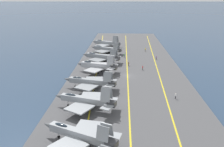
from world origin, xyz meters
TOP-DOWN VIEW (x-y plane):
  - ground_plane at (0.00, 0.00)m, footprint 2000.00×2000.00m
  - carrier_deck at (0.00, 0.00)m, footprint 191.18×40.67m
  - deck_stripe_foul_line at (0.00, -11.18)m, footprint 171.92×7.70m
  - deck_stripe_centerline at (0.00, 0.00)m, footprint 172.07×0.36m
  - deck_stripe_edge_line at (0.00, 11.18)m, footprint 171.82×9.85m
  - parked_jet_nearest at (-41.13, 9.69)m, footprint 12.96×16.31m
  - parked_jet_second at (-26.43, 10.66)m, footprint 12.99×16.48m
  - parked_jet_third at (-13.28, 11.29)m, footprint 12.09×16.59m
  - parked_jet_fourth at (3.27, 11.07)m, footprint 13.38×15.68m
  - parked_jet_fifth at (16.86, 10.83)m, footprint 13.25×17.24m
  - parked_jet_sixth at (32.71, 9.82)m, footprint 13.56×16.34m
  - parked_jet_seventh at (46.46, 10.79)m, footprint 14.01×16.63m
  - crew_purple_vest at (22.28, -12.97)m, footprint 0.44×0.36m
  - crew_yellow_vest at (38.18, -9.50)m, footprint 0.42×0.46m
  - crew_white_vest at (-19.01, -12.85)m, footprint 0.41×0.31m
  - crew_green_vest at (25.47, 1.11)m, footprint 0.42×0.46m
  - crew_red_vest at (6.75, -5.80)m, footprint 0.39×0.27m
  - crew_brown_vest at (12.17, -0.57)m, footprint 0.45×0.46m

SIDE VIEW (x-z plane):
  - ground_plane at x=0.00m, z-range 0.00..0.00m
  - carrier_deck at x=0.00m, z-range 0.00..0.40m
  - deck_stripe_foul_line at x=0.00m, z-range 0.40..0.41m
  - deck_stripe_centerline at x=0.00m, z-range 0.40..0.41m
  - deck_stripe_edge_line at x=0.00m, z-range 0.40..0.41m
  - crew_green_vest at x=25.47m, z-range 0.48..2.16m
  - crew_brown_vest at x=12.17m, z-range 0.48..2.16m
  - crew_white_vest at x=-19.01m, z-range 0.48..2.18m
  - crew_purple_vest at x=22.28m, z-range 0.48..2.18m
  - crew_red_vest at x=6.75m, z-range 0.48..2.22m
  - crew_yellow_vest at x=38.18m, z-range 0.49..2.25m
  - parked_jet_sixth at x=32.71m, z-range -0.16..5.57m
  - parked_jet_nearest at x=-41.13m, z-range -0.15..5.67m
  - parked_jet_third at x=-13.28m, z-range -0.08..5.88m
  - parked_jet_fifth at x=16.86m, z-range -0.16..6.00m
  - parked_jet_seventh at x=46.46m, z-range -0.42..6.26m
  - parked_jet_second at x=-26.43m, z-range -0.36..6.28m
  - parked_jet_fourth at x=3.27m, z-range -0.36..6.35m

